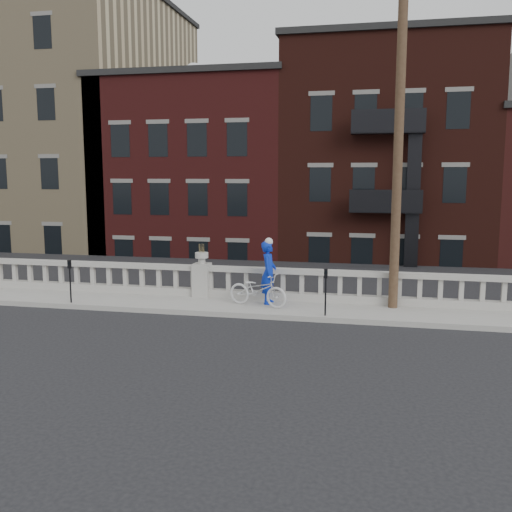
# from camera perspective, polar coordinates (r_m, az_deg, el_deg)

# --- Properties ---
(ground) EXTENTS (120.00, 120.00, 0.00)m
(ground) POSITION_cam_1_polar(r_m,az_deg,el_deg) (15.62, -9.75, -7.51)
(ground) COLOR black
(ground) RESTS_ON ground
(sidewalk) EXTENTS (32.00, 2.20, 0.15)m
(sidewalk) POSITION_cam_1_polar(r_m,az_deg,el_deg) (18.33, -6.28, -4.84)
(sidewalk) COLOR gray
(sidewalk) RESTS_ON ground
(balustrade) EXTENTS (28.00, 0.34, 1.03)m
(balustrade) POSITION_cam_1_polar(r_m,az_deg,el_deg) (19.09, -5.42, -2.56)
(balustrade) COLOR gray
(balustrade) RESTS_ON sidewalk
(planter_pedestal) EXTENTS (0.55, 0.55, 1.76)m
(planter_pedestal) POSITION_cam_1_polar(r_m,az_deg,el_deg) (19.06, -5.43, -2.00)
(planter_pedestal) COLOR gray
(planter_pedestal) RESTS_ON sidewalk
(lower_level) EXTENTS (80.00, 44.00, 20.80)m
(lower_level) POSITION_cam_1_polar(r_m,az_deg,el_deg) (37.36, 4.20, 5.80)
(lower_level) COLOR #605E59
(lower_level) RESTS_ON ground
(utility_pole) EXTENTS (1.60, 0.28, 10.00)m
(utility_pole) POSITION_cam_1_polar(r_m,az_deg,el_deg) (17.58, 14.07, 11.36)
(utility_pole) COLOR #422D1E
(utility_pole) RESTS_ON sidewalk
(parking_meter_d) EXTENTS (0.10, 0.09, 1.36)m
(parking_meter_d) POSITION_cam_1_polar(r_m,az_deg,el_deg) (18.92, -18.11, -1.94)
(parking_meter_d) COLOR black
(parking_meter_d) RESTS_ON sidewalk
(parking_meter_e) EXTENTS (0.10, 0.09, 1.36)m
(parking_meter_e) POSITION_cam_1_polar(r_m,az_deg,el_deg) (16.46, 6.98, -3.07)
(parking_meter_e) COLOR black
(parking_meter_e) RESTS_ON sidewalk
(bicycle) EXTENTS (2.05, 1.17, 1.02)m
(bicycle) POSITION_cam_1_polar(r_m,az_deg,el_deg) (17.59, 0.18, -3.39)
(bicycle) COLOR silver
(bicycle) RESTS_ON sidewalk
(cyclist) EXTENTS (0.49, 0.73, 1.97)m
(cyclist) POSITION_cam_1_polar(r_m,az_deg,el_deg) (17.87, 1.28, -1.65)
(cyclist) COLOR #0C2AB8
(cyclist) RESTS_ON sidewalk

